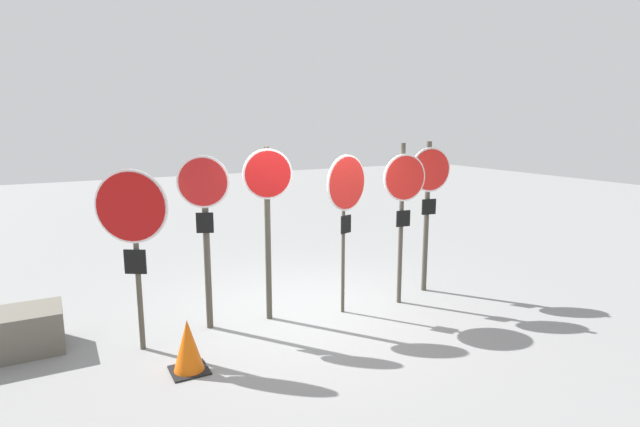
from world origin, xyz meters
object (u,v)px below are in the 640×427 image
object	(u,v)px
stop_sign_1	(205,213)
storage_crate	(11,333)
traffic_cone_0	(188,346)
stop_sign_2	(268,202)
stop_sign_5	(429,191)
stop_sign_4	(403,195)
stop_sign_3	(346,194)
stop_sign_0	(133,222)

from	to	relation	value
stop_sign_1	storage_crate	world-z (taller)	stop_sign_1
traffic_cone_0	storage_crate	distance (m)	2.34
stop_sign_2	stop_sign_5	world-z (taller)	stop_sign_5
stop_sign_1	stop_sign_2	size ratio (longest dim) A/B	0.96
stop_sign_1	stop_sign_4	size ratio (longest dim) A/B	0.95
stop_sign_2	traffic_cone_0	world-z (taller)	stop_sign_2
stop_sign_1	stop_sign_2	bearing A→B (deg)	18.74
stop_sign_3	storage_crate	bearing A→B (deg)	151.16
stop_sign_2	stop_sign_4	world-z (taller)	stop_sign_4
stop_sign_0	stop_sign_4	size ratio (longest dim) A/B	0.91
stop_sign_1	stop_sign_3	distance (m)	2.00
stop_sign_5	storage_crate	bearing A→B (deg)	-176.79
stop_sign_0	stop_sign_2	bearing A→B (deg)	36.58
stop_sign_2	stop_sign_5	size ratio (longest dim) A/B	0.99
stop_sign_1	stop_sign_4	world-z (taller)	stop_sign_4
traffic_cone_0	stop_sign_0	bearing A→B (deg)	116.34
traffic_cone_0	stop_sign_4	bearing A→B (deg)	9.95
stop_sign_0	traffic_cone_0	world-z (taller)	stop_sign_0
stop_sign_1	stop_sign_5	size ratio (longest dim) A/B	0.95
stop_sign_0	stop_sign_4	world-z (taller)	stop_sign_4
stop_sign_3	storage_crate	size ratio (longest dim) A/B	2.05
stop_sign_4	stop_sign_2	bearing A→B (deg)	175.39
stop_sign_3	traffic_cone_0	world-z (taller)	stop_sign_3
stop_sign_1	stop_sign_5	distance (m)	3.66
stop_sign_0	stop_sign_2	xyz separation A→B (m)	(1.81, 0.17, 0.08)
stop_sign_3	stop_sign_1	bearing A→B (deg)	150.42
stop_sign_5	storage_crate	xyz separation A→B (m)	(-6.01, 0.59, -1.43)
storage_crate	stop_sign_1	bearing A→B (deg)	-9.82
stop_sign_0	stop_sign_2	distance (m)	1.82
stop_sign_3	stop_sign_5	distance (m)	1.72
stop_sign_3	stop_sign_5	bearing A→B (deg)	-11.55
stop_sign_1	stop_sign_3	size ratio (longest dim) A/B	1.01
stop_sign_3	storage_crate	world-z (taller)	stop_sign_3
storage_crate	stop_sign_3	bearing A→B (deg)	-10.44
stop_sign_0	traffic_cone_0	size ratio (longest dim) A/B	3.64
stop_sign_0	traffic_cone_0	bearing A→B (deg)	-32.41
stop_sign_2	stop_sign_4	distance (m)	2.10
stop_sign_2	stop_sign_3	size ratio (longest dim) A/B	1.05
stop_sign_4	stop_sign_3	bearing A→B (deg)	-178.66
traffic_cone_0	storage_crate	bearing A→B (deg)	140.84
stop_sign_0	storage_crate	distance (m)	2.08
stop_sign_3	stop_sign_2	bearing A→B (deg)	146.34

